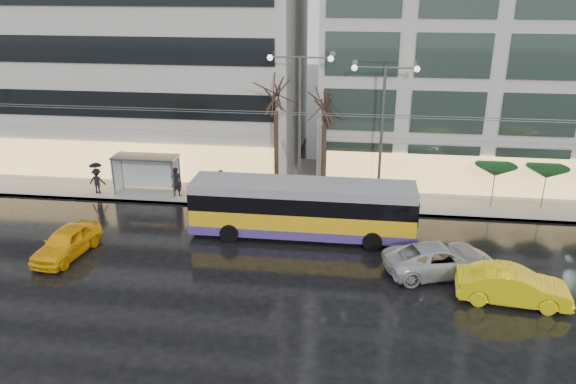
% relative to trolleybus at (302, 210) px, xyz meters
% --- Properties ---
extents(ground, '(140.00, 140.00, 0.00)m').
position_rel_trolleybus_xyz_m(ground, '(-2.75, -5.48, -1.54)').
color(ground, black).
rests_on(ground, ground).
extents(sidewalk, '(80.00, 10.00, 0.15)m').
position_rel_trolleybus_xyz_m(sidewalk, '(-0.75, 8.52, -1.46)').
color(sidewalk, gray).
rests_on(sidewalk, ground).
extents(kerb, '(80.00, 0.10, 0.15)m').
position_rel_trolleybus_xyz_m(kerb, '(-0.75, 3.57, -1.46)').
color(kerb, slate).
rests_on(kerb, ground).
extents(building_left, '(34.00, 14.00, 22.00)m').
position_rel_trolleybus_xyz_m(building_left, '(-18.75, 13.52, 9.61)').
color(building_left, beige).
rests_on(building_left, sidewalk).
extents(trolleybus, '(12.26, 4.81, 5.68)m').
position_rel_trolleybus_xyz_m(trolleybus, '(0.00, 0.00, 0.00)').
color(trolleybus, '#EFAE14').
rests_on(trolleybus, ground).
extents(catenary, '(42.24, 5.12, 7.00)m').
position_rel_trolleybus_xyz_m(catenary, '(-1.75, 2.46, 2.72)').
color(catenary, '#595B60').
rests_on(catenary, ground).
extents(bus_shelter, '(4.20, 1.60, 2.51)m').
position_rel_trolleybus_xyz_m(bus_shelter, '(-11.14, 5.21, 0.42)').
color(bus_shelter, '#595B60').
rests_on(bus_shelter, sidewalk).
extents(street_lamp_near, '(3.96, 0.36, 9.03)m').
position_rel_trolleybus_xyz_m(street_lamp_near, '(-0.75, 5.32, 4.45)').
color(street_lamp_near, '#595B60').
rests_on(street_lamp_near, sidewalk).
extents(street_lamp_far, '(3.96, 0.36, 8.53)m').
position_rel_trolleybus_xyz_m(street_lamp_far, '(4.25, 5.32, 4.18)').
color(street_lamp_far, '#595B60').
rests_on(street_lamp_far, sidewalk).
extents(tree_a, '(3.20, 3.20, 8.40)m').
position_rel_trolleybus_xyz_m(tree_a, '(-2.25, 5.52, 5.55)').
color(tree_a, black).
rests_on(tree_a, sidewalk).
extents(tree_b, '(3.20, 3.20, 7.70)m').
position_rel_trolleybus_xyz_m(tree_b, '(0.75, 5.72, 4.86)').
color(tree_b, black).
rests_on(tree_b, sidewalk).
extents(parasol_a, '(2.50, 2.50, 2.65)m').
position_rel_trolleybus_xyz_m(parasol_a, '(11.25, 5.52, 0.91)').
color(parasol_a, '#595B60').
rests_on(parasol_a, sidewalk).
extents(parasol_b, '(2.50, 2.50, 2.65)m').
position_rel_trolleybus_xyz_m(parasol_b, '(14.25, 5.52, 0.91)').
color(parasol_b, '#595B60').
rests_on(parasol_b, sidewalk).
extents(taxi_a, '(2.32, 4.60, 1.50)m').
position_rel_trolleybus_xyz_m(taxi_a, '(-11.78, -3.87, -0.78)').
color(taxi_a, '#FFB90D').
rests_on(taxi_a, ground).
extents(taxi_b, '(4.98, 2.18, 1.59)m').
position_rel_trolleybus_xyz_m(taxi_b, '(9.89, -5.56, -0.74)').
color(taxi_b, yellow).
rests_on(taxi_b, ground).
extents(sedan_silver, '(5.90, 4.03, 1.50)m').
position_rel_trolleybus_xyz_m(sedan_silver, '(7.02, -3.30, -0.79)').
color(sedan_silver, '#B5B6BA').
rests_on(sedan_silver, ground).
extents(pedestrian_a, '(1.09, 1.10, 2.19)m').
position_rel_trolleybus_xyz_m(pedestrian_a, '(-8.67, 4.68, 0.02)').
color(pedestrian_a, black).
rests_on(pedestrian_a, sidewalk).
extents(pedestrian_b, '(0.99, 0.92, 1.63)m').
position_rel_trolleybus_xyz_m(pedestrian_b, '(-5.96, 5.43, -0.57)').
color(pedestrian_b, black).
rests_on(pedestrian_b, sidewalk).
extents(pedestrian_c, '(1.10, 0.83, 2.11)m').
position_rel_trolleybus_xyz_m(pedestrian_c, '(-13.97, 4.49, -0.27)').
color(pedestrian_c, black).
rests_on(pedestrian_c, sidewalk).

